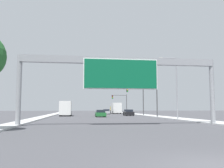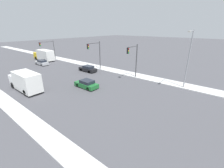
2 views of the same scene
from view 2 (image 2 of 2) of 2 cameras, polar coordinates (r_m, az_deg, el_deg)
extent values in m
cube|color=#BEBEBE|center=(46.69, -14.52, 8.23)|extent=(3.00, 120.00, 0.15)
cube|color=#A5A8AD|center=(45.85, -25.21, 7.26)|extent=(1.78, 4.55, 0.68)
cube|color=#1E232D|center=(45.53, -25.19, 7.97)|extent=(1.57, 2.37, 0.53)
cylinder|color=black|center=(46.82, -26.80, 7.00)|extent=(0.22, 0.64, 0.64)
cylinder|color=black|center=(47.46, -25.11, 7.43)|extent=(0.22, 0.64, 0.64)
cylinder|color=black|center=(44.31, -25.23, 6.58)|extent=(0.22, 0.64, 0.64)
cylinder|color=black|center=(44.99, -23.47, 7.03)|extent=(0.22, 0.64, 0.64)
cube|color=#1E662D|center=(25.96, -9.73, -0.27)|extent=(1.88, 4.23, 0.68)
cube|color=#1E232D|center=(25.60, -9.50, 0.88)|extent=(1.65, 2.20, 0.52)
cylinder|color=black|center=(26.49, -12.93, -0.52)|extent=(0.22, 0.64, 0.64)
cylinder|color=black|center=(27.46, -10.24, 0.46)|extent=(0.22, 0.64, 0.64)
cylinder|color=black|center=(24.60, -9.11, -1.92)|extent=(0.22, 0.64, 0.64)
cylinder|color=black|center=(25.64, -6.37, -0.82)|extent=(0.22, 0.64, 0.64)
cube|color=black|center=(35.60, -9.21, 5.56)|extent=(1.84, 4.44, 0.69)
cube|color=#1E232D|center=(35.29, -9.02, 6.46)|extent=(1.62, 2.31, 0.53)
cylinder|color=black|center=(36.16, -11.62, 5.31)|extent=(0.22, 0.64, 0.64)
cylinder|color=black|center=(37.17, -9.69, 5.86)|extent=(0.22, 0.64, 0.64)
cylinder|color=black|center=(34.14, -8.64, 4.59)|extent=(0.22, 0.64, 0.64)
cylinder|color=black|center=(35.21, -6.70, 5.18)|extent=(0.22, 0.64, 0.64)
cube|color=yellow|center=(54.70, -26.11, 9.83)|extent=(2.30, 2.40, 1.91)
cube|color=silver|center=(50.81, -24.05, 10.05)|extent=(2.50, 6.17, 2.96)
cylinder|color=black|center=(54.26, -26.98, 8.80)|extent=(0.28, 1.00, 1.00)
cylinder|color=black|center=(55.19, -24.90, 9.29)|extent=(0.28, 1.00, 1.00)
cylinder|color=black|center=(49.18, -24.12, 8.21)|extent=(0.28, 1.00, 1.00)
cylinder|color=black|center=(50.20, -21.89, 8.75)|extent=(0.28, 1.00, 1.00)
cube|color=white|center=(30.61, -32.12, 1.43)|extent=(2.19, 2.06, 1.85)
cube|color=silver|center=(27.12, -29.65, 0.87)|extent=(2.38, 5.29, 2.86)
cylinder|color=black|center=(30.44, -33.62, -0.43)|extent=(0.28, 1.00, 1.00)
cylinder|color=black|center=(31.04, -30.02, 0.65)|extent=(0.28, 1.00, 1.00)
cylinder|color=black|center=(26.01, -30.16, -2.91)|extent=(0.28, 1.00, 1.00)
cylinder|color=black|center=(26.72, -26.05, -1.59)|extent=(0.28, 1.00, 1.00)
cylinder|color=#3D3D3F|center=(30.63, 9.26, 8.51)|extent=(0.20, 0.20, 6.67)
cylinder|color=#3D3D3F|center=(28.64, 7.78, 13.90)|extent=(3.52, 0.14, 0.14)
cube|color=black|center=(27.48, 6.06, 12.48)|extent=(0.35, 0.28, 1.05)
cylinder|color=red|center=(27.34, 6.38, 13.17)|extent=(0.22, 0.04, 0.22)
cylinder|color=yellow|center=(27.39, 6.35, 12.44)|extent=(0.22, 0.04, 0.22)
cylinder|color=green|center=(27.44, 6.32, 11.72)|extent=(0.22, 0.04, 0.22)
cylinder|color=#3D3D3F|center=(36.54, -4.63, 10.69)|extent=(0.20, 0.20, 6.68)
cylinder|color=#3D3D3F|center=(34.72, -7.12, 15.14)|extent=(4.00, 0.14, 0.14)
cube|color=black|center=(33.64, -9.19, 13.88)|extent=(0.35, 0.28, 1.05)
cylinder|color=red|center=(33.48, -9.03, 14.46)|extent=(0.22, 0.04, 0.22)
cylinder|color=yellow|center=(33.52, -9.00, 13.86)|extent=(0.22, 0.04, 0.22)
cylinder|color=green|center=(33.56, -8.96, 13.27)|extent=(0.22, 0.04, 0.22)
cylinder|color=#3D3D3F|center=(52.28, -21.13, 12.00)|extent=(0.20, 0.20, 5.88)
cylinder|color=#3D3D3F|center=(50.86, -23.85, 14.44)|extent=(4.73, 0.14, 0.14)
cube|color=black|center=(50.02, -25.79, 13.41)|extent=(0.35, 0.28, 1.05)
cylinder|color=red|center=(49.85, -25.77, 13.80)|extent=(0.22, 0.04, 0.22)
cylinder|color=yellow|center=(49.88, -25.71, 13.41)|extent=(0.22, 0.04, 0.22)
cylinder|color=green|center=(49.91, -25.64, 13.01)|extent=(0.22, 0.04, 0.22)
cylinder|color=gray|center=(27.16, 27.02, 7.93)|extent=(0.18, 0.18, 9.42)
cylinder|color=gray|center=(25.49, 28.08, 17.51)|extent=(2.46, 0.12, 0.12)
cube|color=#B2B2A8|center=(24.29, 27.39, 17.33)|extent=(0.60, 0.28, 0.20)
camera|label=1|loc=(33.27, 101.93, -19.30)|focal=40.00mm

